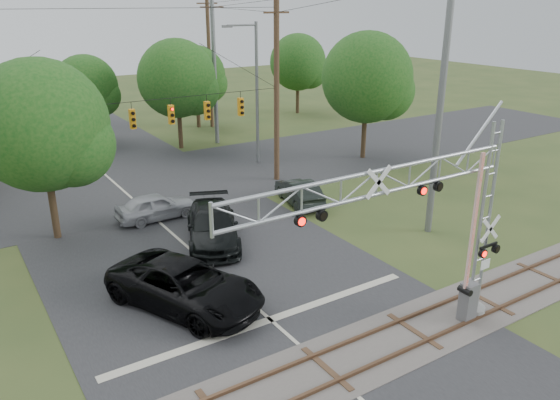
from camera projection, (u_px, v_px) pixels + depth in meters
road_main at (217, 273)px, 24.18m from camera, size 14.00×90.00×0.02m
road_cross at (120, 188)px, 35.24m from camera, size 90.00×12.00×0.02m
railroad_track at (326, 369)px, 17.85m from camera, size 90.00×3.20×0.17m
crossing_gantry at (423, 219)px, 17.75m from camera, size 11.40×0.96×7.54m
traffic_signal_span at (147, 109)px, 30.59m from camera, size 19.34×0.36×11.50m
pickup_black at (185, 285)px, 21.29m from camera, size 5.45×7.23×1.82m
car_dark at (212, 226)px, 27.04m from camera, size 4.58×6.50×1.75m
sedan_silver at (156, 206)px, 29.95m from camera, size 4.42×1.83×1.50m
suv_dark at (299, 192)px, 32.28m from camera, size 2.49×4.69×1.47m
streetlight at (254, 87)px, 38.68m from camera, size 2.68×0.28×10.05m
utility_poles at (160, 89)px, 34.18m from camera, size 26.07×29.36×13.07m
treeline at (75, 85)px, 39.15m from camera, size 56.22×30.39×10.03m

